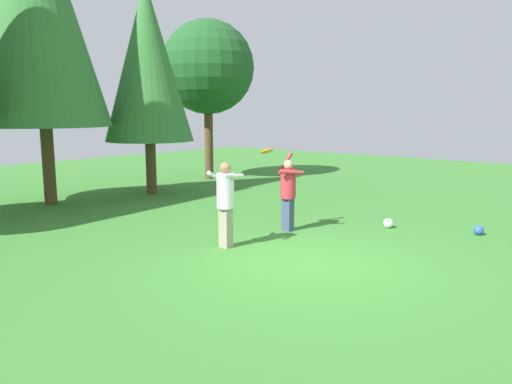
% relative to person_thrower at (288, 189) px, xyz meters
% --- Properties ---
extents(ground_plane, '(40.00, 40.00, 0.00)m').
position_rel_person_thrower_xyz_m(ground_plane, '(-1.72, -1.64, -0.94)').
color(ground_plane, '#387A2D').
extents(person_thrower, '(0.65, 0.66, 1.75)m').
position_rel_person_thrower_xyz_m(person_thrower, '(0.00, 0.00, 0.00)').
color(person_thrower, '#38476B').
rests_on(person_thrower, ground_plane).
extents(person_catcher, '(0.62, 0.53, 1.68)m').
position_rel_person_thrower_xyz_m(person_catcher, '(-1.88, 0.14, 0.06)').
color(person_catcher, gray).
rests_on(person_catcher, ground_plane).
extents(frisbee, '(0.34, 0.33, 0.13)m').
position_rel_person_thrower_xyz_m(frisbee, '(-0.41, 0.28, 0.85)').
color(frisbee, orange).
extents(ball_blue, '(0.21, 0.21, 0.21)m').
position_rel_person_thrower_xyz_m(ball_blue, '(2.32, -3.41, -0.84)').
color(ball_blue, blue).
rests_on(ball_blue, ground_plane).
extents(ball_white, '(0.23, 0.23, 0.23)m').
position_rel_person_thrower_xyz_m(ball_white, '(1.68, -1.62, -0.83)').
color(ball_white, white).
rests_on(ball_white, ground_plane).
extents(tree_far_right, '(3.53, 3.53, 6.04)m').
position_rel_person_thrower_xyz_m(tree_far_right, '(4.93, 7.40, 3.31)').
color(tree_far_right, brown).
rests_on(tree_far_right, ground_plane).
extents(tree_right, '(2.77, 2.77, 6.62)m').
position_rel_person_thrower_xyz_m(tree_right, '(1.29, 6.40, 3.19)').
color(tree_right, brown).
rests_on(tree_right, ground_plane).
extents(tree_center, '(3.62, 3.62, 8.65)m').
position_rel_person_thrower_xyz_m(tree_center, '(-1.77, 7.11, 4.47)').
color(tree_center, brown).
rests_on(tree_center, ground_plane).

